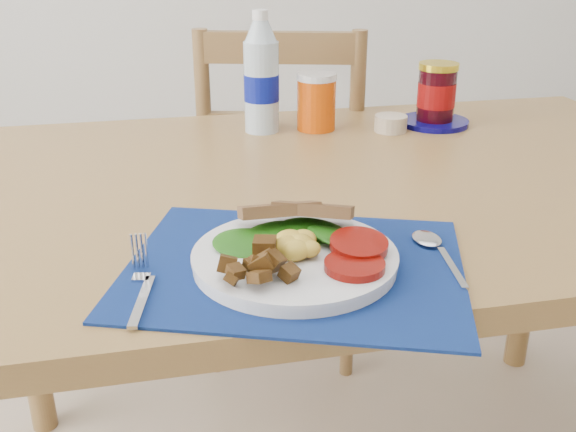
% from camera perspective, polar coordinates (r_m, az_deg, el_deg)
% --- Properties ---
extents(table, '(1.40, 0.90, 0.75)m').
position_cam_1_polar(table, '(1.19, 4.98, -0.35)').
color(table, brown).
rests_on(table, ground).
extents(chair_far, '(0.51, 0.49, 1.13)m').
position_cam_1_polar(chair_far, '(1.75, -0.47, 4.37)').
color(chair_far, brown).
rests_on(chair_far, ground).
extents(placemat, '(0.50, 0.45, 0.00)m').
position_cam_1_polar(placemat, '(0.84, 0.57, -4.30)').
color(placemat, '#040530').
rests_on(placemat, table).
extents(breakfast_plate, '(0.25, 0.25, 0.06)m').
position_cam_1_polar(breakfast_plate, '(0.83, 0.30, -3.25)').
color(breakfast_plate, silver).
rests_on(breakfast_plate, placemat).
extents(fork, '(0.03, 0.16, 0.00)m').
position_cam_1_polar(fork, '(0.81, -12.29, -5.79)').
color(fork, '#B2B5BA').
rests_on(fork, placemat).
extents(spoon, '(0.04, 0.16, 0.00)m').
position_cam_1_polar(spoon, '(0.90, 12.32, -2.74)').
color(spoon, '#B2B5BA').
rests_on(spoon, placemat).
extents(water_bottle, '(0.07, 0.07, 0.25)m').
position_cam_1_polar(water_bottle, '(1.39, -2.27, 11.49)').
color(water_bottle, '#ADBFCC').
rests_on(water_bottle, table).
extents(juice_glass, '(0.08, 0.08, 0.11)m').
position_cam_1_polar(juice_glass, '(1.42, 2.41, 9.52)').
color(juice_glass, '#CE4505').
rests_on(juice_glass, table).
extents(ramekin, '(0.07, 0.07, 0.03)m').
position_cam_1_polar(ramekin, '(1.43, 8.69, 7.76)').
color(ramekin, tan).
rests_on(ramekin, table).
extents(jam_on_saucer, '(0.15, 0.15, 0.13)m').
position_cam_1_polar(jam_on_saucer, '(1.48, 12.43, 9.75)').
color(jam_on_saucer, '#070555').
rests_on(jam_on_saucer, table).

